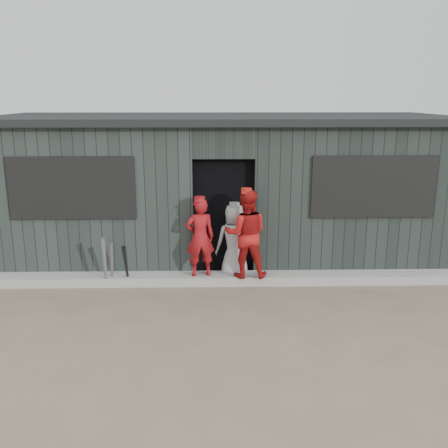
{
  "coord_description": "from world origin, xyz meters",
  "views": [
    {
      "loc": [
        -0.16,
        -5.82,
        2.96
      ],
      "look_at": [
        0.0,
        1.8,
        1.0
      ],
      "focal_mm": 40.0,
      "sensor_mm": 36.0,
      "label": 1
    }
  ],
  "objects_px": {
    "bat_left": "(105,263)",
    "player_red_right": "(246,234)",
    "bat_right": "(126,266)",
    "player_grey_back": "(234,241)",
    "dugout": "(222,187)",
    "player_red_left": "(200,237)",
    "bat_mid": "(112,264)"
  },
  "relations": [
    {
      "from": "bat_mid",
      "to": "dugout",
      "type": "xyz_separation_m",
      "value": [
        1.78,
        1.81,
        0.91
      ]
    },
    {
      "from": "bat_right",
      "to": "bat_left",
      "type": "bearing_deg",
      "value": -163.02
    },
    {
      "from": "player_grey_back",
      "to": "bat_mid",
      "type": "bearing_deg",
      "value": -2.84
    },
    {
      "from": "bat_mid",
      "to": "bat_right",
      "type": "height_order",
      "value": "bat_mid"
    },
    {
      "from": "bat_right",
      "to": "player_grey_back",
      "type": "height_order",
      "value": "player_grey_back"
    },
    {
      "from": "bat_left",
      "to": "dugout",
      "type": "relative_size",
      "value": 0.1
    },
    {
      "from": "bat_mid",
      "to": "bat_right",
      "type": "relative_size",
      "value": 1.09
    },
    {
      "from": "player_red_left",
      "to": "player_grey_back",
      "type": "bearing_deg",
      "value": -161.91
    },
    {
      "from": "bat_right",
      "to": "player_grey_back",
      "type": "distance_m",
      "value": 1.8
    },
    {
      "from": "bat_left",
      "to": "player_red_right",
      "type": "height_order",
      "value": "player_red_right"
    },
    {
      "from": "bat_mid",
      "to": "player_red_left",
      "type": "distance_m",
      "value": 1.46
    },
    {
      "from": "player_red_left",
      "to": "player_red_right",
      "type": "height_order",
      "value": "player_red_right"
    },
    {
      "from": "player_grey_back",
      "to": "dugout",
      "type": "height_order",
      "value": "dugout"
    },
    {
      "from": "bat_right",
      "to": "player_red_left",
      "type": "relative_size",
      "value": 0.56
    },
    {
      "from": "bat_right",
      "to": "dugout",
      "type": "xyz_separation_m",
      "value": [
        1.56,
        1.8,
        0.94
      ]
    },
    {
      "from": "bat_right",
      "to": "player_red_right",
      "type": "height_order",
      "value": "player_red_right"
    },
    {
      "from": "bat_left",
      "to": "dugout",
      "type": "height_order",
      "value": "dugout"
    },
    {
      "from": "bat_mid",
      "to": "dugout",
      "type": "bearing_deg",
      "value": 45.34
    },
    {
      "from": "bat_left",
      "to": "player_red_right",
      "type": "xyz_separation_m",
      "value": [
        2.22,
        0.14,
        0.43
      ]
    },
    {
      "from": "bat_left",
      "to": "bat_right",
      "type": "bearing_deg",
      "value": 16.98
    },
    {
      "from": "bat_left",
      "to": "player_red_right",
      "type": "distance_m",
      "value": 2.26
    },
    {
      "from": "dugout",
      "to": "player_grey_back",
      "type": "bearing_deg",
      "value": -82.88
    },
    {
      "from": "player_red_right",
      "to": "player_grey_back",
      "type": "relative_size",
      "value": 1.12
    },
    {
      "from": "bat_right",
      "to": "player_red_right",
      "type": "xyz_separation_m",
      "value": [
        1.9,
        0.04,
        0.5
      ]
    },
    {
      "from": "dugout",
      "to": "bat_right",
      "type": "bearing_deg",
      "value": -130.77
    },
    {
      "from": "bat_right",
      "to": "dugout",
      "type": "relative_size",
      "value": 0.09
    },
    {
      "from": "bat_left",
      "to": "player_red_left",
      "type": "distance_m",
      "value": 1.54
    },
    {
      "from": "bat_left",
      "to": "bat_right",
      "type": "height_order",
      "value": "bat_left"
    },
    {
      "from": "player_red_left",
      "to": "dugout",
      "type": "bearing_deg",
      "value": -113.35
    },
    {
      "from": "player_red_left",
      "to": "bat_right",
      "type": "bearing_deg",
      "value": -6.14
    },
    {
      "from": "player_grey_back",
      "to": "bat_left",
      "type": "bearing_deg",
      "value": -0.76
    },
    {
      "from": "player_grey_back",
      "to": "dugout",
      "type": "distance_m",
      "value": 1.56
    }
  ]
}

